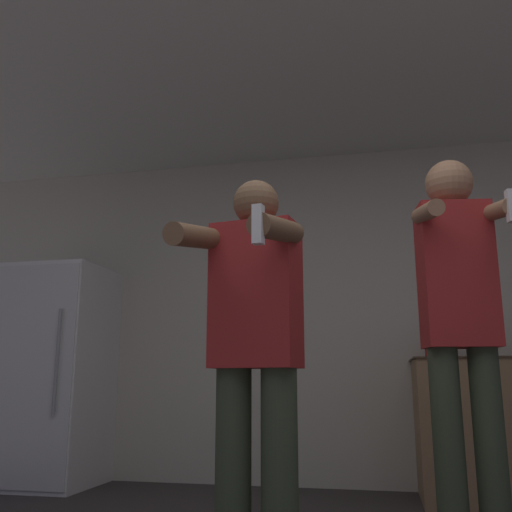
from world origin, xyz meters
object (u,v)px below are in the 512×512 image
Objects in this scene: bottle_green_wine at (430,341)px; person_woman_foreground at (255,345)px; refrigerator at (56,374)px; bottle_clear_vodka at (451,343)px; person_man_side at (460,320)px.

person_woman_foreground reaches higher than bottle_green_wine.
bottle_clear_vodka is at bearing 2.31° from refrigerator.
refrigerator is 3.08m from person_man_side.
person_man_side is at bearing 28.31° from person_woman_foreground.
person_woman_foreground is at bearing -114.19° from bottle_green_wine.
person_woman_foreground is 0.98m from person_man_side.
refrigerator is at bearing 137.84° from person_woman_foreground.
bottle_green_wine is 0.16× the size of person_man_side.
bottle_clear_vodka is 0.14m from bottle_green_wine.
person_woman_foreground is (1.93, -1.75, 0.08)m from refrigerator.
person_man_side reaches higher than bottle_green_wine.
bottle_clear_vodka is 0.19× the size of person_woman_foreground.
person_man_side is (0.86, 0.46, 0.13)m from person_woman_foreground.
bottle_clear_vodka is 1.41m from person_man_side.
bottle_clear_vodka is at bearing 62.47° from person_woman_foreground.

